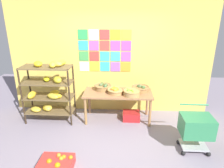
{
  "coord_description": "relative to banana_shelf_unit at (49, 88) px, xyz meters",
  "views": [
    {
      "loc": [
        0.33,
        -3.11,
        2.41
      ],
      "look_at": [
        0.1,
        0.88,
        0.98
      ],
      "focal_mm": 32.05,
      "sensor_mm": 36.0,
      "label": 1
    }
  ],
  "objects": [
    {
      "name": "fruit_basket_right",
      "position": [
        1.85,
        -0.03,
        -0.06
      ],
      "size": [
        0.37,
        0.37,
        0.15
      ],
      "color": "#AC8249",
      "rests_on": "display_table"
    },
    {
      "name": "display_table",
      "position": [
        1.55,
        0.14,
        -0.21
      ],
      "size": [
        1.55,
        0.67,
        0.69
      ],
      "color": "#956742",
      "rests_on": "ground"
    },
    {
      "name": "orange_crate_foreground",
      "position": [
        0.6,
        -1.53,
        -0.73
      ],
      "size": [
        0.54,
        0.4,
        0.22
      ],
      "color": "red",
      "rests_on": "ground"
    },
    {
      "name": "produce_crate_under_table",
      "position": [
        1.87,
        0.14,
        -0.72
      ],
      "size": [
        0.4,
        0.31,
        0.2
      ],
      "primitive_type": "cube",
      "color": "#A81F21",
      "rests_on": "ground"
    },
    {
      "name": "ground",
      "position": [
        1.33,
        -0.98,
        -0.82
      ],
      "size": [
        9.25,
        9.25,
        0.0
      ],
      "primitive_type": "plane",
      "color": "gray"
    },
    {
      "name": "shopping_cart",
      "position": [
        2.98,
        -0.91,
        -0.34
      ],
      "size": [
        0.54,
        0.48,
        0.82
      ],
      "rotation": [
        0.0,
        0.0,
        0.2
      ],
      "color": "black",
      "rests_on": "ground"
    },
    {
      "name": "fruit_basket_centre",
      "position": [
        1.18,
        0.3,
        -0.06
      ],
      "size": [
        0.4,
        0.4,
        0.17
      ],
      "color": "olive",
      "rests_on": "display_table"
    },
    {
      "name": "fruit_basket_back_left",
      "position": [
        2.07,
        0.26,
        -0.06
      ],
      "size": [
        0.4,
        0.4,
        0.16
      ],
      "color": "olive",
      "rests_on": "display_table"
    },
    {
      "name": "fruit_basket_left",
      "position": [
        1.5,
        0.09,
        -0.07
      ],
      "size": [
        0.38,
        0.38,
        0.15
      ],
      "color": "#A37D48",
      "rests_on": "display_table"
    },
    {
      "name": "back_wall_with_art",
      "position": [
        1.32,
        0.67,
        0.62
      ],
      "size": [
        4.91,
        0.07,
        2.89
      ],
      "color": "#DFBC50",
      "rests_on": "ground"
    },
    {
      "name": "banana_shelf_unit",
      "position": [
        0.0,
        0.0,
        0.0
      ],
      "size": [
        1.1,
        0.53,
        1.43
      ],
      "color": "#302417",
      "rests_on": "ground"
    }
  ]
}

